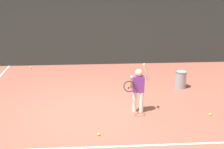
% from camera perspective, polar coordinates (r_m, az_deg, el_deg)
% --- Properties ---
extents(ground_plane, '(20.00, 20.00, 0.00)m').
position_cam_1_polar(ground_plane, '(8.27, -4.31, -6.86)').
color(ground_plane, brown).
extents(court_line_baseline, '(9.00, 0.05, 0.00)m').
position_cam_1_polar(court_line_baseline, '(6.67, -4.39, -13.61)').
color(court_line_baseline, white).
rests_on(court_line_baseline, ground).
extents(back_fence_windscreen, '(13.39, 0.08, 3.62)m').
position_cam_1_polar(back_fence_windscreen, '(12.03, -4.41, 10.27)').
color(back_fence_windscreen, '#282D2B').
rests_on(back_fence_windscreen, ground).
extents(fence_post_1, '(0.09, 0.09, 3.77)m').
position_cam_1_polar(fence_post_1, '(12.30, -14.80, 10.25)').
color(fence_post_1, slate).
rests_on(fence_post_1, ground).
extents(fence_post_2, '(0.09, 0.09, 3.77)m').
position_cam_1_polar(fence_post_2, '(12.25, 6.01, 10.73)').
color(fence_post_2, slate).
rests_on(fence_post_2, ground).
extents(tennis_player, '(0.74, 0.57, 1.35)m').
position_cam_1_polar(tennis_player, '(7.93, 4.96, -2.34)').
color(tennis_player, silver).
rests_on(tennis_player, ground).
extents(ball_hopper, '(0.38, 0.38, 0.56)m').
position_cam_1_polar(ball_hopper, '(10.02, 12.88, -0.87)').
color(ball_hopper, gray).
rests_on(ball_hopper, ground).
extents(tennis_ball_0, '(0.07, 0.07, 0.07)m').
position_cam_1_polar(tennis_ball_0, '(8.37, 18.09, -7.23)').
color(tennis_ball_0, '#CCE033').
rests_on(tennis_ball_0, ground).
extents(tennis_ball_1, '(0.07, 0.07, 0.07)m').
position_cam_1_polar(tennis_ball_1, '(10.55, 13.35, -1.38)').
color(tennis_ball_1, '#CCE033').
rests_on(tennis_ball_1, ground).
extents(tennis_ball_2, '(0.07, 0.07, 0.07)m').
position_cam_1_polar(tennis_ball_2, '(12.27, -15.15, 1.31)').
color(tennis_ball_2, '#CCE033').
rests_on(tennis_ball_2, ground).
extents(tennis_ball_3, '(0.07, 0.07, 0.07)m').
position_cam_1_polar(tennis_ball_3, '(7.08, -2.56, -11.24)').
color(tennis_ball_3, '#CCE033').
rests_on(tennis_ball_3, ground).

